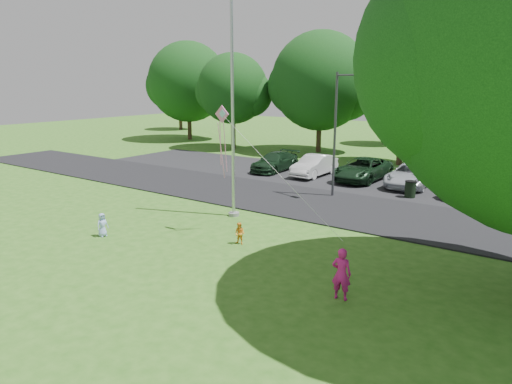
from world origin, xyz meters
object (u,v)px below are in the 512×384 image
Objects in this scene: woman at (341,274)px; child_blue at (102,225)px; street_lamp at (339,124)px; flagpole at (233,126)px; kite at (224,126)px; trash_can at (410,190)px; child_yellow at (240,234)px.

woman reaches higher than child_blue.
street_lamp is 12.79m from child_blue.
kite is at bearing -59.74° from flagpole.
kite is at bearing -113.23° from trash_can.
trash_can is at bearing -25.23° from child_blue.
kite is (-6.33, 2.66, 3.61)m from woman.
woman reaches higher than child_yellow.
flagpole reaches higher than woman.
flagpole is 6.41m from street_lamp.
trash_can is at bearing 67.92° from child_yellow.
child_blue is 0.14× the size of kite.
street_lamp is at bearing -17.05° from child_blue.
kite reaches higher than child_blue.
woman is at bearing -32.72° from flagpole.
flagpole reaches higher than child_blue.
trash_can is 0.99× the size of child_blue.
flagpole is 5.39m from child_yellow.
child_blue is 6.28m from kite.
child_blue is at bearing -97.62° from street_lamp.
child_yellow is at bearing -31.04° from woman.
child_yellow is at bearing -73.03° from street_lamp.
street_lamp is 9.54m from child_yellow.
trash_can is 13.05m from woman.
street_lamp is 12.47m from woman.
street_lamp is 0.96× the size of kite.
woman is (1.93, -12.91, 0.29)m from trash_can.
woman is 0.23× the size of kite.
street_lamp reaches higher than child_blue.
woman is (7.64, -4.91, -3.40)m from flagpole.
trash_can is 1.11× the size of child_yellow.
flagpole is 6.51× the size of woman.
flagpole is 6.96m from child_blue.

